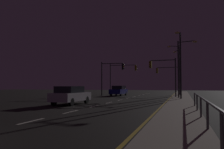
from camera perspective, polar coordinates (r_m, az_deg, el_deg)
name	(u,v)px	position (r m, az deg, el deg)	size (l,w,h in m)	color
ground_plane	(111,102)	(23.05, -0.34, -6.69)	(112.00, 112.00, 0.00)	black
sidewalk_right	(181,103)	(22.05, 16.12, -6.60)	(2.34, 77.00, 0.14)	#9E937F
lane_markings_center	(120,100)	(26.41, 1.88, -6.15)	(0.14, 50.00, 0.01)	silver
lane_edge_line	(168,100)	(27.09, 13.19, -5.99)	(0.14, 53.00, 0.01)	gold
car	(71,95)	(20.86, -9.86, -4.83)	(2.00, 4.47, 1.57)	silver
car_oncoming	(119,90)	(37.53, 1.61, -3.84)	(1.91, 4.44, 1.57)	navy
traffic_light_overhead_east	(168,74)	(44.10, 13.25, 0.10)	(4.06, 0.79, 4.96)	#2D3033
traffic_light_far_right	(122,73)	(42.61, 2.37, 0.47)	(4.93, 0.55, 5.48)	#4C4C51
traffic_light_near_left	(163,70)	(32.39, 12.20, 1.14)	(3.60, 0.53, 5.09)	#38383D
traffic_light_mid_right	(111,72)	(37.36, -0.12, 0.63)	(3.68, 0.59, 5.31)	#2D3033
street_lamp_median	(179,67)	(39.35, 15.78, 1.72)	(1.22, 1.95, 7.26)	#4C4C51
street_lamp_far_end	(182,63)	(30.49, 16.31, 2.69)	(2.32, 0.79, 6.98)	#38383D
street_lamp_corner	(180,59)	(27.91, 15.96, 3.58)	(0.67, 1.46, 7.51)	#2D3033
street_lamp_across_street	(177,65)	(39.67, 15.37, 2.17)	(1.86, 1.17, 7.92)	#4C4C51
barrier_fence	(204,104)	(10.65, 21.06, -6.62)	(0.09, 16.27, 0.98)	#59595E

